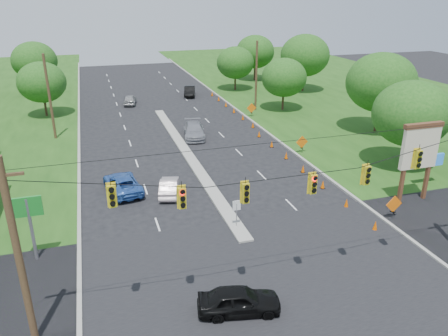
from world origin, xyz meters
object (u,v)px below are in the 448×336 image
object	(u,v)px
black_sedan	(239,301)
blue_pickup	(123,183)
white_sedan	(169,187)
pylon_sign	(421,150)

from	to	relation	value
black_sedan	blue_pickup	world-z (taller)	blue_pickup
white_sedan	blue_pickup	world-z (taller)	blue_pickup
blue_pickup	white_sedan	bearing A→B (deg)	147.72
white_sedan	blue_pickup	size ratio (longest dim) A/B	0.76
black_sedan	blue_pickup	size ratio (longest dim) A/B	0.81
black_sedan	white_sedan	bearing A→B (deg)	14.56
black_sedan	white_sedan	size ratio (longest dim) A/B	1.06
pylon_sign	blue_pickup	distance (m)	22.74
black_sedan	blue_pickup	distance (m)	16.55
pylon_sign	black_sedan	world-z (taller)	pylon_sign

